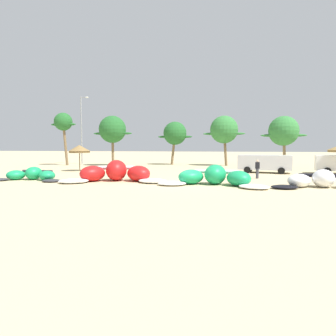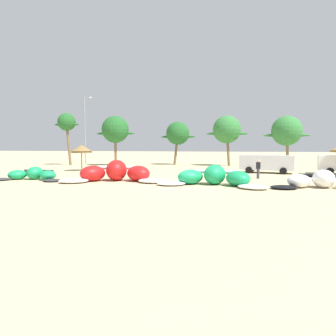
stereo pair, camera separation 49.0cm
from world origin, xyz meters
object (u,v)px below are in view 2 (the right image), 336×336
palm_left (115,130)px  palm_center_right (287,131)px  palm_left_of_gap (178,134)px  beach_umbrella_near_van (81,149)px  parked_car_second (266,162)px  person_near_kites (258,169)px  palm_leftmost (67,123)px  lamppost_west (85,127)px  palm_center_left (227,130)px  kite_center (324,181)px  kite_far_left (33,175)px  kite_left_of_center (214,177)px  kite_left (116,173)px

palm_left → palm_center_right: palm_left is taller
palm_left_of_gap → beach_umbrella_near_van: bearing=-121.9°
parked_car_second → person_near_kites: 6.09m
palm_leftmost → lamppost_west: 3.72m
palm_center_left → palm_center_right: bearing=-21.4°
parked_car_second → palm_center_right: (3.21, 8.16, 3.57)m
kite_center → palm_left: palm_left is taller
beach_umbrella_near_van → parked_car_second: beach_umbrella_near_van is taller
parked_car_second → palm_left: bearing=157.4°
kite_far_left → parked_car_second: 22.26m
kite_left_of_center → palm_left: size_ratio=1.13×
palm_center_left → kite_left_of_center: bearing=-90.7°
palm_leftmost → person_near_kites: bearing=-27.9°
palm_left → parked_car_second: bearing=-22.6°
person_near_kites → palm_left: palm_left is taller
palm_leftmost → palm_left_of_gap: 16.27m
palm_leftmost → parked_car_second: bearing=-16.0°
beach_umbrella_near_van → palm_leftmost: bearing=127.7°
kite_far_left → palm_leftmost: bearing=112.4°
palm_left → palm_center_right: size_ratio=1.07×
palm_left_of_gap → palm_leftmost: bearing=-164.9°
palm_left → palm_center_right: 23.03m
kite_far_left → kite_left: bearing=4.2°
palm_leftmost → kite_left_of_center: bearing=-40.0°
kite_center → person_near_kites: person_near_kites is taller
palm_left → lamppost_west: size_ratio=0.68×
kite_center → palm_center_left: (-6.96, 22.51, 4.59)m
kite_left → kite_center: (15.01, -1.09, -0.17)m
palm_center_right → kite_left_of_center: bearing=-111.9°
person_near_kites → palm_center_left: 17.86m
person_near_kites → palm_left_of_gap: size_ratio=0.25×
kite_far_left → beach_umbrella_near_van: 9.54m
palm_left_of_gap → palm_left: bearing=-155.9°
palm_leftmost → beach_umbrella_near_van: bearing=-52.3°
beach_umbrella_near_van → palm_center_left: palm_center_left is taller
kite_left_of_center → palm_leftmost: (-22.54, 18.94, 5.58)m
kite_center → palm_center_left: size_ratio=1.02×
beach_umbrella_near_van → kite_left: bearing=-49.3°
palm_left → lamppost_west: 6.90m
kite_far_left → palm_center_right: (22.64, 19.01, 4.25)m
palm_left_of_gap → person_near_kites: bearing=-60.1°
palm_left → person_near_kites: bearing=-37.3°
kite_left → kite_left_of_center: size_ratio=1.05×
kite_left → person_near_kites: bearing=21.3°
kite_far_left → parked_car_second: size_ratio=1.14×
kite_far_left → palm_leftmost: size_ratio=0.84×
palm_leftmost → palm_center_right: 30.36m
kite_left → palm_center_right: palm_center_right is taller
palm_center_right → lamppost_west: size_ratio=0.63×
person_near_kites → lamppost_west: lamppost_west is taller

